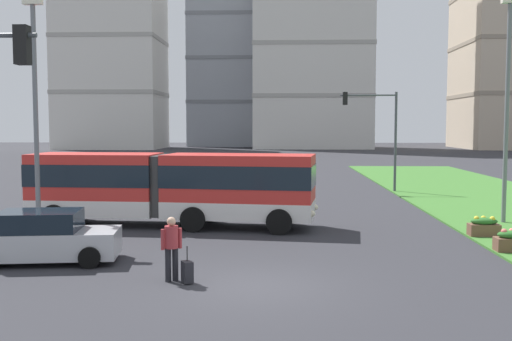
{
  "coord_description": "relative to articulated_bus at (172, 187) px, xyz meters",
  "views": [
    {
      "loc": [
        0.65,
        -15.05,
        4.16
      ],
      "look_at": [
        -0.4,
        10.74,
        2.2
      ],
      "focal_mm": 41.41,
      "sensor_mm": 36.0,
      "label": 1
    }
  ],
  "objects": [
    {
      "name": "car_silver_hatch",
      "position": [
        -2.72,
        -6.61,
        -0.9
      ],
      "size": [
        4.6,
        2.47,
        1.58
      ],
      "color": "#B7BABF",
      "rests_on": "ground"
    },
    {
      "name": "ground_plane",
      "position": [
        3.82,
        -9.01,
        -1.65
      ],
      "size": [
        260.0,
        260.0,
        0.0
      ],
      "primitive_type": "plane",
      "color": "#2D2D33"
    },
    {
      "name": "apartment_tower_west",
      "position": [
        -26.18,
        83.22,
        17.63
      ],
      "size": [
        18.25,
        14.73,
        38.53
      ],
      "color": "silver",
      "rests_on": "ground"
    },
    {
      "name": "apartment_tower_westcentre",
      "position": [
        -6.42,
        99.36,
        19.72
      ],
      "size": [
        15.13,
        16.71,
        42.7
      ],
      "color": "#9EA3AD",
      "rests_on": "ground"
    },
    {
      "name": "articulated_bus",
      "position": [
        0.0,
        0.0,
        0.0
      ],
      "size": [
        11.99,
        3.74,
        3.0
      ],
      "color": "red",
      "rests_on": "ground"
    },
    {
      "name": "streetlight_left",
      "position": [
        -4.68,
        -2.24,
        3.2
      ],
      "size": [
        0.7,
        0.28,
        8.83
      ],
      "color": "slate",
      "rests_on": "ground"
    },
    {
      "name": "traffic_light_far_right",
      "position": [
        10.56,
        12.99,
        2.6
      ],
      "size": [
        3.53,
        0.28,
        6.25
      ],
      "color": "#474C51",
      "rests_on": "ground"
    },
    {
      "name": "rolling_suitcase",
      "position": [
        2.03,
        -8.82,
        -1.34
      ],
      "size": [
        0.38,
        0.43,
        0.97
      ],
      "color": "#232328",
      "rests_on": "ground"
    },
    {
      "name": "pedestrian_crossing",
      "position": [
        1.58,
        -8.62,
        -0.65
      ],
      "size": [
        0.53,
        0.36,
        1.74
      ],
      "color": "black",
      "rests_on": "ground"
    },
    {
      "name": "flower_planter_2",
      "position": [
        12.06,
        -2.05,
        -1.23
      ],
      "size": [
        1.1,
        0.56,
        0.74
      ],
      "color": "brown",
      "rests_on": "grass_median"
    },
    {
      "name": "streetlight_median",
      "position": [
        13.96,
        1.13,
        3.5
      ],
      "size": [
        0.7,
        0.28,
        9.41
      ],
      "color": "slate",
      "rests_on": "ground"
    },
    {
      "name": "car_white_van",
      "position": [
        -2.22,
        12.98,
        -0.9
      ],
      "size": [
        4.44,
        2.1,
        1.58
      ],
      "color": "silver",
      "rests_on": "ground"
    }
  ]
}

